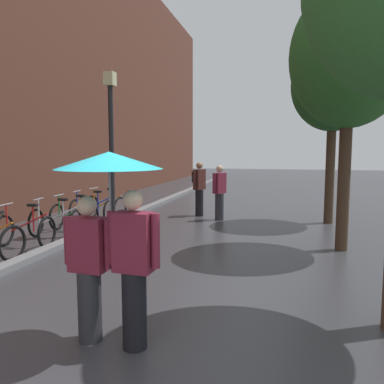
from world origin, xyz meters
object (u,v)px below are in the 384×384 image
object	(u,v)px
parked_bicycle_4	(91,211)
street_tree_1	(349,57)
parked_bicycle_2	(56,222)
parked_bicycle_3	(74,217)
street_lamp_post	(111,141)
parked_bicycle_5	(106,207)
pedestrian_walking_far	(199,188)
pedestrian_walking_midground	(219,192)
couple_under_umbrella	(110,218)
street_tree_2	(333,86)
parked_bicycle_1	(25,230)

from	to	relation	value
parked_bicycle_4	street_tree_1	bearing A→B (deg)	-12.13
parked_bicycle_2	parked_bicycle_3	distance (m)	0.80
street_lamp_post	parked_bicycle_5	bearing A→B (deg)	120.57
parked_bicycle_2	pedestrian_walking_far	size ratio (longest dim) A/B	0.67
parked_bicycle_3	pedestrian_walking_midground	xyz separation A→B (m)	(3.43, 2.43, 0.47)
parked_bicycle_2	couple_under_umbrella	world-z (taller)	couple_under_umbrella
couple_under_umbrella	parked_bicycle_4	bearing A→B (deg)	120.07
street_tree_2	parked_bicycle_5	distance (m)	7.51
couple_under_umbrella	street_lamp_post	xyz separation A→B (m)	(-2.32, 4.95, 0.94)
parked_bicycle_4	pedestrian_walking_midground	bearing A→B (deg)	22.50
street_lamp_post	pedestrian_walking_far	bearing A→B (deg)	65.42
parked_bicycle_5	pedestrian_walking_midground	xyz separation A→B (m)	(3.43, 0.60, 0.47)
street_tree_1	parked_bicycle_1	bearing A→B (deg)	-168.41
street_lamp_post	pedestrian_walking_far	world-z (taller)	street_lamp_post
street_tree_2	parked_bicycle_2	world-z (taller)	street_tree_2
parked_bicycle_3	couple_under_umbrella	distance (m)	6.33
parked_bicycle_4	parked_bicycle_5	distance (m)	0.84
pedestrian_walking_far	parked_bicycle_1	bearing A→B (deg)	-120.38
parked_bicycle_4	pedestrian_walking_midground	world-z (taller)	pedestrian_walking_midground
parked_bicycle_1	parked_bicycle_5	world-z (taller)	same
street_lamp_post	couple_under_umbrella	bearing A→B (deg)	-64.86
parked_bicycle_2	parked_bicycle_3	bearing A→B (deg)	88.76
parked_bicycle_5	street_tree_1	bearing A→B (deg)	-19.01
parked_bicycle_3	street_tree_1	bearing A→B (deg)	-3.62
parked_bicycle_2	pedestrian_walking_midground	size ratio (longest dim) A/B	0.69
parked_bicycle_4	street_lamp_post	bearing A→B (deg)	-44.19
parked_bicycle_1	parked_bicycle_5	bearing A→B (deg)	88.07
parked_bicycle_5	pedestrian_walking_far	bearing A→B (deg)	23.61
parked_bicycle_3	pedestrian_walking_far	bearing A→B (deg)	48.34
parked_bicycle_3	parked_bicycle_4	distance (m)	1.00
parked_bicycle_4	parked_bicycle_5	size ratio (longest dim) A/B	0.97
street_tree_1	street_lamp_post	xyz separation A→B (m)	(-5.31, 0.20, -1.62)
street_tree_2	couple_under_umbrella	world-z (taller)	street_tree_2
street_tree_1	street_lamp_post	distance (m)	5.55
street_tree_1	parked_bicycle_4	bearing A→B (deg)	167.87
couple_under_umbrella	street_tree_2	bearing A→B (deg)	68.76
street_tree_2	parked_bicycle_4	bearing A→B (deg)	-165.62
street_tree_1	pedestrian_walking_midground	size ratio (longest dim) A/B	3.27
couple_under_umbrella	parked_bicycle_5	bearing A→B (deg)	116.79
parked_bicycle_1	parked_bicycle_4	size ratio (longest dim) A/B	1.00
parked_bicycle_3	couple_under_umbrella	xyz separation A→B (m)	(3.52, -5.16, 1.01)
street_tree_1	parked_bicycle_5	xyz separation A→B (m)	(-6.51, 2.24, -3.57)
street_lamp_post	pedestrian_walking_midground	xyz separation A→B (m)	(2.23, 2.64, -1.49)
parked_bicycle_5	parked_bicycle_2	bearing A→B (deg)	-90.23
street_tree_2	parked_bicycle_1	size ratio (longest dim) A/B	4.64
parked_bicycle_1	parked_bicycle_4	bearing A→B (deg)	88.21
street_tree_1	couple_under_umbrella	xyz separation A→B (m)	(-2.98, -4.75, -2.56)
parked_bicycle_4	street_lamp_post	world-z (taller)	street_lamp_post
couple_under_umbrella	pedestrian_walking_midground	xyz separation A→B (m)	(-0.10, 7.59, -0.54)
parked_bicycle_4	pedestrian_walking_far	distance (m)	3.42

